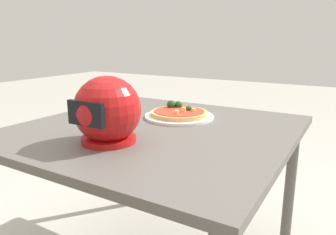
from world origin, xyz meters
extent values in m
cube|color=#5B5651|center=(0.00, 0.00, 0.69)|extent=(1.06, 1.06, 0.03)
cylinder|color=#5B5651|center=(-0.47, -0.47, 0.34)|extent=(0.05, 0.05, 0.67)
cylinder|color=#5B5651|center=(0.47, -0.47, 0.34)|extent=(0.05, 0.05, 0.67)
cylinder|color=white|center=(-0.01, -0.19, 0.71)|extent=(0.32, 0.32, 0.01)
cylinder|color=tan|center=(-0.01, -0.19, 0.72)|extent=(0.26, 0.26, 0.02)
cylinder|color=red|center=(-0.01, -0.19, 0.73)|extent=(0.23, 0.23, 0.00)
sphere|color=#234C1E|center=(0.06, -0.24, 0.75)|extent=(0.04, 0.04, 0.04)
sphere|color=#234C1E|center=(0.03, -0.26, 0.75)|extent=(0.04, 0.04, 0.04)
sphere|color=#234C1E|center=(-0.04, -0.22, 0.74)|extent=(0.03, 0.03, 0.03)
cylinder|color=#E0D172|center=(-0.03, -0.13, 0.74)|extent=(0.03, 0.03, 0.02)
cylinder|color=#E0D172|center=(-0.04, -0.18, 0.74)|extent=(0.02, 0.02, 0.02)
cylinder|color=#E0D172|center=(-0.07, -0.21, 0.74)|extent=(0.02, 0.02, 0.01)
sphere|color=#B21414|center=(0.03, 0.25, 0.82)|extent=(0.23, 0.23, 0.23)
cylinder|color=#B21414|center=(0.03, 0.25, 0.71)|extent=(0.19, 0.19, 0.02)
cube|color=black|center=(0.03, 0.35, 0.82)|extent=(0.14, 0.02, 0.08)
camera|label=1|loc=(-0.69, 1.06, 1.05)|focal=34.08mm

